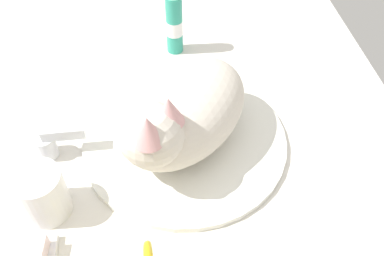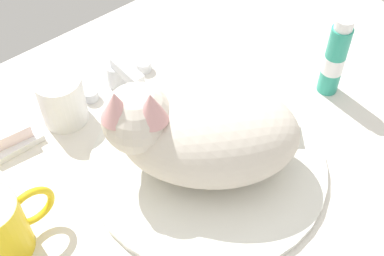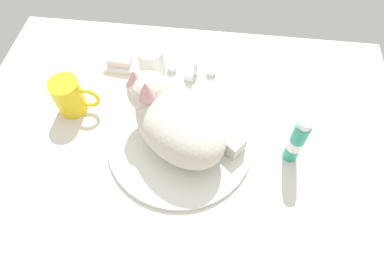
% 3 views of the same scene
% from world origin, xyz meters
% --- Properties ---
extents(ground_plane, '(1.10, 0.83, 0.03)m').
position_xyz_m(ground_plane, '(0.00, 0.00, -0.01)').
color(ground_plane, silver).
extents(sink_basin, '(0.35, 0.35, 0.01)m').
position_xyz_m(sink_basin, '(0.00, 0.00, 0.01)').
color(sink_basin, silver).
rests_on(sink_basin, ground_plane).
extents(faucet, '(0.14, 0.09, 0.06)m').
position_xyz_m(faucet, '(0.00, 0.23, 0.03)').
color(faucet, silver).
rests_on(faucet, ground_plane).
extents(cat, '(0.31, 0.30, 0.17)m').
position_xyz_m(cat, '(-0.01, 0.01, 0.08)').
color(cat, beige).
rests_on(cat, sink_basin).
extents(rinse_cup, '(0.07, 0.07, 0.08)m').
position_xyz_m(rinse_cup, '(-0.11, 0.22, 0.04)').
color(rinse_cup, white).
rests_on(rinse_cup, ground_plane).
extents(toothpaste_bottle, '(0.04, 0.04, 0.15)m').
position_xyz_m(toothpaste_bottle, '(0.26, -0.01, 0.07)').
color(toothpaste_bottle, teal).
rests_on(toothpaste_bottle, ground_plane).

